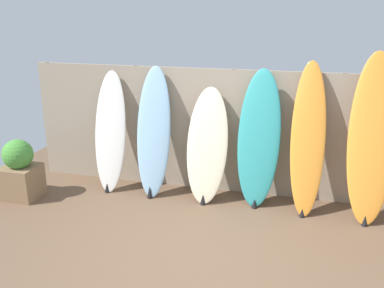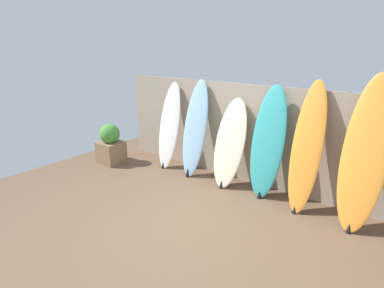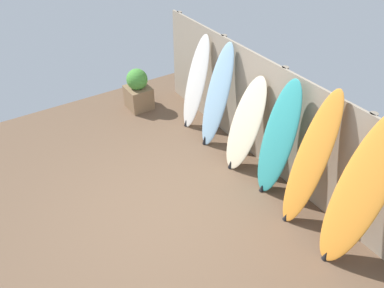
{
  "view_description": "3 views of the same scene",
  "coord_description": "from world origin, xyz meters",
  "px_view_note": "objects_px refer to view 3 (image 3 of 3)",
  "views": [
    {
      "loc": [
        0.92,
        -3.82,
        2.64
      ],
      "look_at": [
        -0.32,
        0.93,
        1.04
      ],
      "focal_mm": 40.0,
      "sensor_mm": 36.0,
      "label": 1
    },
    {
      "loc": [
        2.29,
        -2.72,
        2.41
      ],
      "look_at": [
        -0.39,
        0.7,
        1.0
      ],
      "focal_mm": 28.0,
      "sensor_mm": 36.0,
      "label": 2
    },
    {
      "loc": [
        3.36,
        -1.69,
        4.11
      ],
      "look_at": [
        -0.13,
        0.56,
        0.96
      ],
      "focal_mm": 35.0,
      "sensor_mm": 36.0,
      "label": 3
    }
  ],
  "objects_px": {
    "surfboard_cream_2": "(245,125)",
    "surfboard_teal_3": "(278,140)",
    "surfboard_white_0": "(196,84)",
    "surfboard_orange_4": "(310,162)",
    "planter_box": "(138,90)",
    "surfboard_skyblue_1": "(217,97)",
    "surfboard_orange_5": "(360,193)"
  },
  "relations": [
    {
      "from": "surfboard_cream_2",
      "to": "surfboard_teal_3",
      "type": "height_order",
      "value": "surfboard_teal_3"
    },
    {
      "from": "surfboard_white_0",
      "to": "surfboard_cream_2",
      "type": "xyz_separation_m",
      "value": [
        1.46,
        -0.02,
        -0.08
      ]
    },
    {
      "from": "surfboard_cream_2",
      "to": "surfboard_orange_4",
      "type": "bearing_deg",
      "value": -0.84
    },
    {
      "from": "surfboard_orange_4",
      "to": "surfboard_teal_3",
      "type": "bearing_deg",
      "value": 177.31
    },
    {
      "from": "planter_box",
      "to": "surfboard_teal_3",
      "type": "bearing_deg",
      "value": 11.35
    },
    {
      "from": "surfboard_skyblue_1",
      "to": "surfboard_orange_4",
      "type": "relative_size",
      "value": 0.93
    },
    {
      "from": "surfboard_orange_4",
      "to": "surfboard_orange_5",
      "type": "height_order",
      "value": "surfboard_orange_5"
    },
    {
      "from": "surfboard_orange_4",
      "to": "surfboard_orange_5",
      "type": "relative_size",
      "value": 0.93
    },
    {
      "from": "surfboard_white_0",
      "to": "surfboard_cream_2",
      "type": "bearing_deg",
      "value": -0.8
    },
    {
      "from": "surfboard_skyblue_1",
      "to": "surfboard_orange_4",
      "type": "bearing_deg",
      "value": -0.77
    },
    {
      "from": "surfboard_teal_3",
      "to": "surfboard_orange_5",
      "type": "distance_m",
      "value": 1.4
    },
    {
      "from": "surfboard_teal_3",
      "to": "planter_box",
      "type": "relative_size",
      "value": 2.16
    },
    {
      "from": "surfboard_skyblue_1",
      "to": "surfboard_teal_3",
      "type": "bearing_deg",
      "value": 0.05
    },
    {
      "from": "surfboard_teal_3",
      "to": "surfboard_orange_5",
      "type": "bearing_deg",
      "value": -2.21
    },
    {
      "from": "surfboard_orange_5",
      "to": "planter_box",
      "type": "height_order",
      "value": "surfboard_orange_5"
    },
    {
      "from": "surfboard_teal_3",
      "to": "surfboard_skyblue_1",
      "type": "bearing_deg",
      "value": -179.95
    },
    {
      "from": "surfboard_teal_3",
      "to": "planter_box",
      "type": "bearing_deg",
      "value": -168.65
    },
    {
      "from": "surfboard_skyblue_1",
      "to": "surfboard_cream_2",
      "type": "relative_size",
      "value": 1.17
    },
    {
      "from": "surfboard_orange_4",
      "to": "surfboard_white_0",
      "type": "bearing_deg",
      "value": 179.18
    },
    {
      "from": "surfboard_cream_2",
      "to": "planter_box",
      "type": "height_order",
      "value": "surfboard_cream_2"
    },
    {
      "from": "surfboard_skyblue_1",
      "to": "surfboard_white_0",
      "type": "bearing_deg",
      "value": 179.03
    },
    {
      "from": "surfboard_cream_2",
      "to": "planter_box",
      "type": "relative_size",
      "value": 1.83
    },
    {
      "from": "surfboard_skyblue_1",
      "to": "surfboard_teal_3",
      "type": "distance_m",
      "value": 1.49
    },
    {
      "from": "surfboard_skyblue_1",
      "to": "surfboard_cream_2",
      "type": "bearing_deg",
      "value": -0.65
    },
    {
      "from": "surfboard_white_0",
      "to": "surfboard_orange_5",
      "type": "xyz_separation_m",
      "value": [
        3.56,
        -0.06,
        0.2
      ]
    },
    {
      "from": "surfboard_white_0",
      "to": "planter_box",
      "type": "height_order",
      "value": "surfboard_white_0"
    },
    {
      "from": "surfboard_teal_3",
      "to": "planter_box",
      "type": "height_order",
      "value": "surfboard_teal_3"
    },
    {
      "from": "surfboard_white_0",
      "to": "surfboard_skyblue_1",
      "type": "bearing_deg",
      "value": -0.97
    },
    {
      "from": "surfboard_cream_2",
      "to": "surfboard_orange_4",
      "type": "xyz_separation_m",
      "value": [
        1.33,
        -0.02,
        0.2
      ]
    },
    {
      "from": "surfboard_white_0",
      "to": "surfboard_teal_3",
      "type": "distance_m",
      "value": 2.16
    },
    {
      "from": "surfboard_white_0",
      "to": "surfboard_orange_4",
      "type": "xyz_separation_m",
      "value": [
        2.79,
        -0.04,
        0.12
      ]
    },
    {
      "from": "surfboard_orange_4",
      "to": "planter_box",
      "type": "relative_size",
      "value": 2.29
    }
  ]
}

